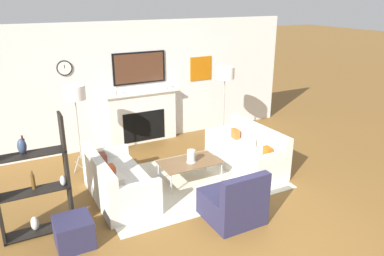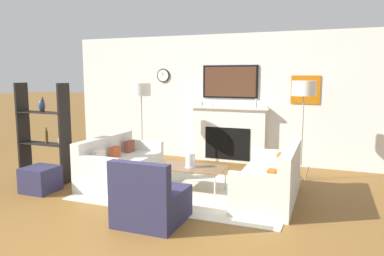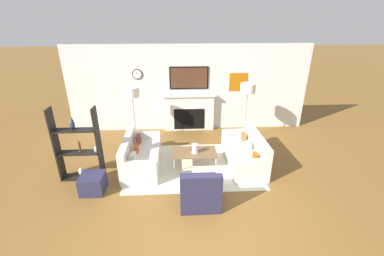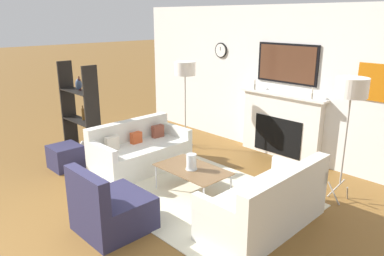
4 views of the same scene
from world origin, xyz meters
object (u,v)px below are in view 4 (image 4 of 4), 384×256
shelf_unit (80,114)px  ottoman (65,157)px  armchair (111,210)px  couch_left (139,152)px  floor_lamp_left (185,70)px  hurricane_candle (191,163)px  couch_right (267,206)px  coffee_table (192,170)px  floor_lamp_right (352,89)px

shelf_unit → ottoman: size_ratio=3.55×
armchair → shelf_unit: (-2.61, 1.03, 0.52)m
couch_left → armchair: (1.35, -1.40, -0.01)m
armchair → floor_lamp_left: bearing=121.0°
couch_left → hurricane_candle: size_ratio=7.08×
shelf_unit → ottoman: bearing=-54.5°
couch_left → ottoman: 1.27m
couch_left → hurricane_candle: 1.36m
couch_right → ottoman: 3.61m
coffee_table → couch_right: bearing=1.4°
floor_lamp_left → ottoman: (-0.59, -2.24, -1.33)m
couch_right → floor_lamp_right: (0.29, 1.33, 1.30)m
hurricane_candle → shelf_unit: bearing=-173.0°
armchair → ottoman: armchair is taller
coffee_table → shelf_unit: shelf_unit is taller
couch_right → coffee_table: couch_right is taller
coffee_table → floor_lamp_left: (-1.63, 1.36, 1.15)m
couch_left → ottoman: bearing=-134.2°
floor_lamp_left → shelf_unit: size_ratio=0.99×
coffee_table → floor_lamp_left: floor_lamp_left is taller
couch_right → armchair: armchair is taller
floor_lamp_right → shelf_unit: (-4.16, -1.71, -0.80)m
floor_lamp_right → ottoman: size_ratio=3.63×
coffee_table → floor_lamp_right: (1.56, 1.36, 1.21)m
hurricane_candle → floor_lamp_left: bearing=139.6°
couch_right → hurricane_candle: (-1.26, -0.06, 0.21)m
floor_lamp_right → ottoman: (-3.78, -2.24, -1.39)m
coffee_table → shelf_unit: 2.65m
armchair → floor_lamp_left: floor_lamp_left is taller
couch_left → floor_lamp_right: size_ratio=0.93×
hurricane_candle → floor_lamp_right: bearing=41.8°
couch_left → ottoman: couch_left is taller
coffee_table → hurricane_candle: (0.01, -0.03, 0.13)m
couch_right → coffee_table: (-1.27, -0.03, 0.09)m
armchair → hurricane_candle: (-0.01, 1.35, 0.23)m
hurricane_candle → floor_lamp_left: 2.38m
couch_left → shelf_unit: shelf_unit is taller
couch_left → floor_lamp_left: floor_lamp_left is taller
ottoman → floor_lamp_left: bearing=75.3°
hurricane_candle → shelf_unit: (-2.61, -0.32, 0.29)m
couch_left → shelf_unit: size_ratio=0.95×
hurricane_candle → couch_left: bearing=177.5°
armchair → couch_right: bearing=48.2°
couch_left → shelf_unit: bearing=-163.4°
couch_right → hurricane_candle: bearing=-177.3°
armchair → floor_lamp_left: size_ratio=0.50×
armchair → coffee_table: 1.38m
coffee_table → couch_left: bearing=178.7°
armchair → hurricane_candle: 1.37m
floor_lamp_left → shelf_unit: bearing=-119.6°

